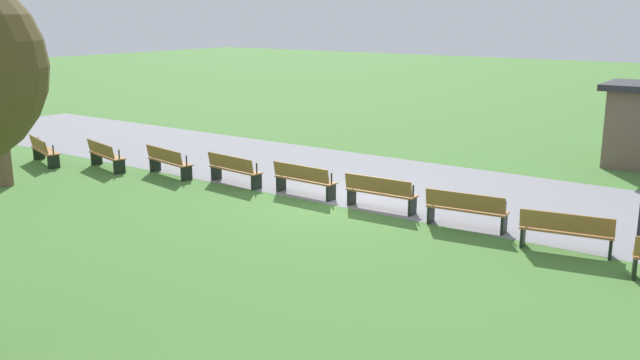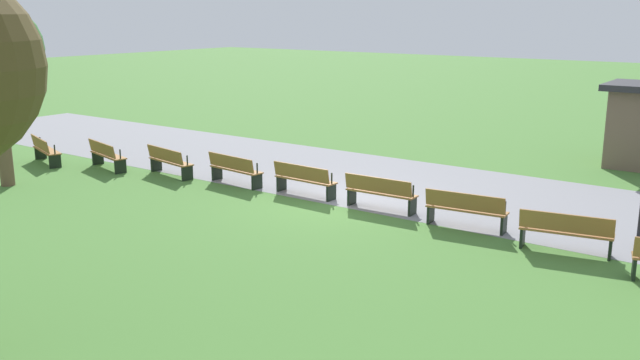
{
  "view_description": "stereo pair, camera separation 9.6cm",
  "coord_description": "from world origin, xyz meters",
  "views": [
    {
      "loc": [
        9.83,
        -14.78,
        4.89
      ],
      "look_at": [
        0.0,
        -1.02,
        0.8
      ],
      "focal_mm": 39.06,
      "sensor_mm": 36.0,
      "label": 1
    },
    {
      "loc": [
        9.9,
        -14.72,
        4.89
      ],
      "look_at": [
        0.0,
        -1.02,
        0.8
      ],
      "focal_mm": 39.06,
      "sensor_mm": 36.0,
      "label": 2
    }
  ],
  "objects": [
    {
      "name": "ground_plane",
      "position": [
        0.0,
        0.0,
        0.0
      ],
      "size": [
        120.0,
        120.0,
        0.0
      ],
      "primitive_type": "plane",
      "color": "#477A33"
    },
    {
      "name": "path_paving",
      "position": [
        0.0,
        2.68,
        0.0
      ],
      "size": [
        40.85,
        6.2,
        0.01
      ],
      "primitive_type": "cube",
      "color": "gray",
      "rests_on": "ground"
    },
    {
      "name": "bench_1",
      "position": [
        -10.65,
        -1.79,
        0.48
      ],
      "size": [
        1.92,
        1.04,
        0.89
      ],
      "rotation": [
        0.0,
        0.0,
        -0.32
      ],
      "color": "#996633",
      "rests_on": "ground"
    },
    {
      "name": "bench_2",
      "position": [
        -8.34,
        -1.12,
        0.48
      ],
      "size": [
        1.93,
        0.92,
        0.89
      ],
      "rotation": [
        0.0,
        0.0,
        -0.25
      ],
      "color": "#996633",
      "rests_on": "ground"
    },
    {
      "name": "bench_3",
      "position": [
        -5.99,
        -0.6,
        0.48
      ],
      "size": [
        1.92,
        0.8,
        0.89
      ],
      "rotation": [
        0.0,
        0.0,
        -0.18
      ],
      "color": "#996633",
      "rests_on": "ground"
    },
    {
      "name": "bench_4",
      "position": [
        -3.61,
        -0.26,
        0.48
      ],
      "size": [
        1.91,
        0.67,
        0.89
      ],
      "rotation": [
        0.0,
        0.0,
        -0.11
      ],
      "color": "#996633",
      "rests_on": "ground"
    },
    {
      "name": "bench_5",
      "position": [
        -1.2,
        -0.09,
        0.48
      ],
      "size": [
        1.88,
        0.54,
        0.89
      ],
      "rotation": [
        0.0,
        0.0,
        -0.04
      ],
      "color": "#996633",
      "rests_on": "ground"
    },
    {
      "name": "bench_6",
      "position": [
        1.2,
        -0.09,
        0.48
      ],
      "size": [
        1.88,
        0.54,
        0.89
      ],
      "rotation": [
        0.0,
        0.0,
        0.04
      ],
      "color": "#996633",
      "rests_on": "ground"
    },
    {
      "name": "bench_7",
      "position": [
        3.61,
        -0.26,
        0.48
      ],
      "size": [
        1.91,
        0.67,
        0.89
      ],
      "rotation": [
        0.0,
        0.0,
        0.11
      ],
      "color": "#996633",
      "rests_on": "ground"
    },
    {
      "name": "bench_8",
      "position": [
        5.99,
        -0.6,
        0.48
      ],
      "size": [
        1.92,
        0.8,
        0.89
      ],
      "rotation": [
        0.0,
        0.0,
        0.18
      ],
      "color": "#996633",
      "rests_on": "ground"
    }
  ]
}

